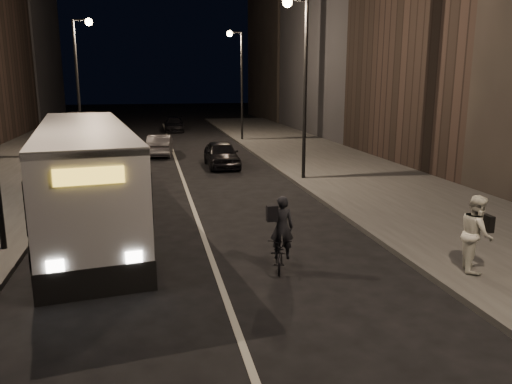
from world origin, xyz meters
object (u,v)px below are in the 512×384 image
streetlight_left_far (81,69)px  pedestrian_woman (476,233)px  cyclist_on_bicycle (280,244)px  car_near (221,154)px  car_mid (160,145)px  streetlight_right_far (238,71)px  city_bus (86,171)px  streetlight_right_mid (300,66)px  car_far (174,124)px

streetlight_left_far → pedestrian_woman: (11.50, -22.16, -4.25)m
streetlight_left_far → cyclist_on_bicycle: size_ratio=4.15×
streetlight_left_far → car_near: streetlight_left_far is taller
car_mid → car_near: bearing=128.0°
streetlight_right_far → car_near: bearing=-104.8°
streetlight_left_far → car_near: 10.43m
streetlight_left_far → pedestrian_woman: bearing=-62.6°
city_bus → cyclist_on_bicycle: city_bus is taller
city_bus → pedestrian_woman: size_ratio=6.63×
car_near → car_mid: (-3.20, 5.05, -0.05)m
car_near → streetlight_right_mid: bearing=-57.4°
streetlight_right_mid → car_mid: bearing=122.5°
streetlight_right_far → cyclist_on_bicycle: 27.32m
streetlight_right_mid → car_far: size_ratio=1.83×
city_bus → car_far: (4.40, 30.03, -1.17)m
streetlight_right_mid → car_mid: streetlight_right_mid is taller
cyclist_on_bicycle → streetlight_right_far: bearing=96.0°
streetlight_right_mid → streetlight_right_far: (0.00, 16.00, 0.00)m
pedestrian_woman → car_far: pedestrian_woman is taller
streetlight_left_far → cyclist_on_bicycle: bearing=-71.3°
car_near → car_far: (-1.54, 19.92, -0.07)m
city_bus → car_near: bearing=51.9°
city_bus → car_mid: bearing=72.1°
streetlight_right_mid → streetlight_left_far: (-10.66, 10.00, 0.00)m
streetlight_right_far → car_mid: size_ratio=2.00×
streetlight_right_far → car_far: bearing=117.8°
city_bus → cyclist_on_bicycle: bearing=-52.5°
pedestrian_woman → streetlight_right_mid: bearing=27.8°
streetlight_left_far → cyclist_on_bicycle: streetlight_left_far is taller
streetlight_left_far → city_bus: streetlight_left_far is taller
cyclist_on_bicycle → car_far: 35.27m
streetlight_right_mid → car_far: 25.45m
streetlight_left_far → car_far: (6.13, 14.60, -4.72)m
city_bus → car_far: 30.38m
car_mid → car_far: size_ratio=0.92×
city_bus → streetlight_right_far: bearing=59.7°
streetlight_right_far → car_far: size_ratio=1.83×
streetlight_right_mid → streetlight_left_far: 14.62m
streetlight_right_mid → car_near: bearing=122.6°
city_bus → pedestrian_woman: 11.88m
car_near → cyclist_on_bicycle: bearing=-92.5°
car_mid → pedestrian_woman: bearing=113.4°
streetlight_right_far → car_far: (-4.53, 8.60, -4.72)m
streetlight_left_far → car_mid: bearing=-3.5°
streetlight_right_far → streetlight_right_mid: bearing=-90.0°
city_bus → car_far: bearing=74.0°
streetlight_right_far → cyclist_on_bicycle: streetlight_right_far is taller
cyclist_on_bicycle → car_near: bearing=101.2°
streetlight_right_far → pedestrian_woman: (0.84, -28.16, -4.25)m
streetlight_left_far → streetlight_right_mid: bearing=-43.2°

